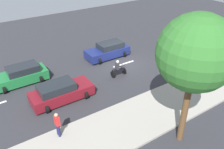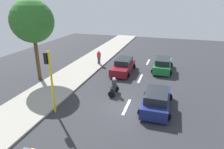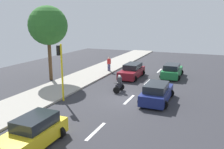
{
  "view_description": "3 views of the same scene",
  "coord_description": "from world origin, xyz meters",
  "px_view_note": "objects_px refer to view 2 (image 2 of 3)",
  "views": [
    {
      "loc": [
        16.26,
        -12.14,
        10.62
      ],
      "look_at": [
        3.31,
        -3.54,
        1.56
      ],
      "focal_mm": 38.09,
      "sensor_mm": 36.0,
      "label": 1
    },
    {
      "loc": [
        -2.87,
        12.89,
        7.61
      ],
      "look_at": [
        1.99,
        -2.67,
        1.42
      ],
      "focal_mm": 31.89,
      "sensor_mm": 36.0,
      "label": 2
    },
    {
      "loc": [
        -5.66,
        17.15,
        6.25
      ],
      "look_at": [
        3.0,
        -3.62,
        1.04
      ],
      "focal_mm": 37.79,
      "sensor_mm": 36.0,
      "label": 3
    }
  ],
  "objects_px": {
    "car_maroon": "(123,66)",
    "pedestrian_by_tree": "(99,57)",
    "car_green": "(163,65)",
    "street_tree_north": "(32,22)",
    "motorcycle": "(114,88)",
    "car_dark_blue": "(156,100)",
    "traffic_light_corner": "(50,74)"
  },
  "relations": [
    {
      "from": "car_maroon",
      "to": "street_tree_north",
      "type": "height_order",
      "value": "street_tree_north"
    },
    {
      "from": "car_dark_blue",
      "to": "car_maroon",
      "type": "bearing_deg",
      "value": -58.25
    },
    {
      "from": "traffic_light_corner",
      "to": "street_tree_north",
      "type": "xyz_separation_m",
      "value": [
        4.93,
        -5.15,
        2.75
      ]
    },
    {
      "from": "car_green",
      "to": "street_tree_north",
      "type": "bearing_deg",
      "value": 27.79
    },
    {
      "from": "car_green",
      "to": "street_tree_north",
      "type": "distance_m",
      "value": 14.17
    },
    {
      "from": "car_maroon",
      "to": "pedestrian_by_tree",
      "type": "bearing_deg",
      "value": -25.14
    },
    {
      "from": "traffic_light_corner",
      "to": "street_tree_north",
      "type": "relative_size",
      "value": 0.58
    },
    {
      "from": "car_dark_blue",
      "to": "street_tree_north",
      "type": "height_order",
      "value": "street_tree_north"
    },
    {
      "from": "car_dark_blue",
      "to": "traffic_light_corner",
      "type": "bearing_deg",
      "value": 20.83
    },
    {
      "from": "car_dark_blue",
      "to": "street_tree_north",
      "type": "bearing_deg",
      "value": -11.87
    },
    {
      "from": "car_dark_blue",
      "to": "street_tree_north",
      "type": "xyz_separation_m",
      "value": [
        11.9,
        -2.5,
        4.97
      ]
    },
    {
      "from": "car_dark_blue",
      "to": "traffic_light_corner",
      "type": "distance_m",
      "value": 7.78
    },
    {
      "from": "car_maroon",
      "to": "motorcycle",
      "type": "xyz_separation_m",
      "value": [
        -0.61,
        5.59,
        -0.07
      ]
    },
    {
      "from": "car_green",
      "to": "street_tree_north",
      "type": "xyz_separation_m",
      "value": [
        11.74,
        6.19,
        4.97
      ]
    },
    {
      "from": "car_dark_blue",
      "to": "pedestrian_by_tree",
      "type": "distance_m",
      "value": 11.52
    },
    {
      "from": "car_maroon",
      "to": "car_green",
      "type": "relative_size",
      "value": 1.04
    },
    {
      "from": "traffic_light_corner",
      "to": "street_tree_north",
      "type": "bearing_deg",
      "value": -46.24
    },
    {
      "from": "car_green",
      "to": "pedestrian_by_tree",
      "type": "height_order",
      "value": "pedestrian_by_tree"
    },
    {
      "from": "motorcycle",
      "to": "car_dark_blue",
      "type": "bearing_deg",
      "value": 160.51
    },
    {
      "from": "car_dark_blue",
      "to": "traffic_light_corner",
      "type": "height_order",
      "value": "traffic_light_corner"
    },
    {
      "from": "pedestrian_by_tree",
      "to": "traffic_light_corner",
      "type": "height_order",
      "value": "traffic_light_corner"
    },
    {
      "from": "car_dark_blue",
      "to": "motorcycle",
      "type": "distance_m",
      "value": 3.88
    },
    {
      "from": "motorcycle",
      "to": "traffic_light_corner",
      "type": "bearing_deg",
      "value": 49.96
    },
    {
      "from": "car_dark_blue",
      "to": "motorcycle",
      "type": "xyz_separation_m",
      "value": [
        3.65,
        -1.29,
        -0.07
      ]
    },
    {
      "from": "traffic_light_corner",
      "to": "motorcycle",
      "type": "bearing_deg",
      "value": -130.04
    },
    {
      "from": "pedestrian_by_tree",
      "to": "traffic_light_corner",
      "type": "bearing_deg",
      "value": 93.99
    },
    {
      "from": "car_maroon",
      "to": "pedestrian_by_tree",
      "type": "distance_m",
      "value": 3.86
    },
    {
      "from": "car_green",
      "to": "pedestrian_by_tree",
      "type": "xyz_separation_m",
      "value": [
        7.58,
        0.17,
        0.35
      ]
    },
    {
      "from": "motorcycle",
      "to": "street_tree_north",
      "type": "height_order",
      "value": "street_tree_north"
    },
    {
      "from": "motorcycle",
      "to": "pedestrian_by_tree",
      "type": "relative_size",
      "value": 0.91
    },
    {
      "from": "car_dark_blue",
      "to": "pedestrian_by_tree",
      "type": "xyz_separation_m",
      "value": [
        7.75,
        -8.52,
        0.35
      ]
    },
    {
      "from": "pedestrian_by_tree",
      "to": "car_dark_blue",
      "type": "bearing_deg",
      "value": 132.27
    }
  ]
}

